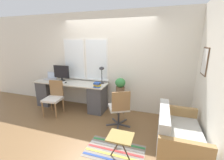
{
  "coord_description": "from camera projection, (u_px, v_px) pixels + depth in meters",
  "views": [
    {
      "loc": [
        1.43,
        -3.26,
        1.94
      ],
      "look_at": [
        0.3,
        0.15,
        0.99
      ],
      "focal_mm": 24.0,
      "sensor_mm": 36.0,
      "label": 1
    }
  ],
  "objects": [
    {
      "name": "plant_stand",
      "position": [
        120.0,
        95.0,
        3.99
      ],
      "size": [
        0.25,
        0.25,
        0.61
      ],
      "color": "#333338",
      "rests_on": "ground_plane"
    },
    {
      "name": "desk",
      "position": [
        71.0,
        94.0,
        4.41
      ],
      "size": [
        2.19,
        0.6,
        0.78
      ],
      "color": "beige",
      "rests_on": "ground_plane"
    },
    {
      "name": "wall_back_with_window",
      "position": [
        107.0,
        62.0,
        4.21
      ],
      "size": [
        9.0,
        0.12,
        2.7
      ],
      "color": "white",
      "rests_on": "ground_plane"
    },
    {
      "name": "desk_lamp",
      "position": [
        102.0,
        70.0,
        4.11
      ],
      "size": [
        0.14,
        0.14,
        0.47
      ],
      "color": "#2D2D33",
      "rests_on": "desk"
    },
    {
      "name": "desk_chair_wooden",
      "position": [
        54.0,
        97.0,
        4.01
      ],
      "size": [
        0.47,
        0.48,
        0.9
      ],
      "rotation": [
        0.0,
        0.0,
        0.11
      ],
      "color": "olive",
      "rests_on": "ground_plane"
    },
    {
      "name": "floor_rug_striped",
      "position": [
        115.0,
        151.0,
        2.72
      ],
      "size": [
        1.07,
        0.61,
        0.01
      ],
      "color": "gray",
      "rests_on": "ground_plane"
    },
    {
      "name": "ground_plane",
      "position": [
        100.0,
        117.0,
        3.93
      ],
      "size": [
        14.0,
        14.0,
        0.0
      ],
      "primitive_type": "plane",
      "color": "brown"
    },
    {
      "name": "keyboard",
      "position": [
        57.0,
        82.0,
        4.3
      ],
      "size": [
        0.44,
        0.15,
        0.02
      ],
      "color": "silver",
      "rests_on": "desk"
    },
    {
      "name": "folding_stool",
      "position": [
        120.0,
        138.0,
        2.46
      ],
      "size": [
        0.41,
        0.35,
        0.43
      ],
      "color": "olive",
      "rests_on": "ground_plane"
    },
    {
      "name": "monitor",
      "position": [
        61.0,
        73.0,
        4.41
      ],
      "size": [
        0.51,
        0.19,
        0.46
      ],
      "color": "black",
      "rests_on": "desk"
    },
    {
      "name": "mouse",
      "position": [
        66.0,
        82.0,
        4.22
      ],
      "size": [
        0.04,
        0.07,
        0.03
      ],
      "color": "black",
      "rests_on": "desk"
    },
    {
      "name": "office_chair_swivel",
      "position": [
        119.0,
        107.0,
        3.38
      ],
      "size": [
        0.58,
        0.59,
        0.9
      ],
      "rotation": [
        0.0,
        0.0,
        3.63
      ],
      "color": "#47474C",
      "rests_on": "ground_plane"
    },
    {
      "name": "book_stack",
      "position": [
        97.0,
        85.0,
        3.85
      ],
      "size": [
        0.2,
        0.18,
        0.12
      ],
      "color": "#2851B2",
      "rests_on": "desk"
    },
    {
      "name": "potted_plant",
      "position": [
        120.0,
        85.0,
        3.92
      ],
      "size": [
        0.27,
        0.27,
        0.39
      ],
      "color": "brown",
      "rests_on": "plant_stand"
    },
    {
      "name": "laptop",
      "position": [
        51.0,
        78.0,
        4.64
      ],
      "size": [
        0.35,
        0.23,
        0.22
      ],
      "color": "#B7B7BC",
      "rests_on": "desk"
    },
    {
      "name": "couch_loveseat",
      "position": [
        177.0,
        138.0,
        2.61
      ],
      "size": [
        0.71,
        1.22,
        0.8
      ],
      "rotation": [
        0.0,
        0.0,
        1.57
      ],
      "color": "beige",
      "rests_on": "ground_plane"
    },
    {
      "name": "wall_right_with_picture",
      "position": [
        206.0,
        72.0,
        2.89
      ],
      "size": [
        0.08,
        9.0,
        2.7
      ],
      "color": "white",
      "rests_on": "ground_plane"
    }
  ]
}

